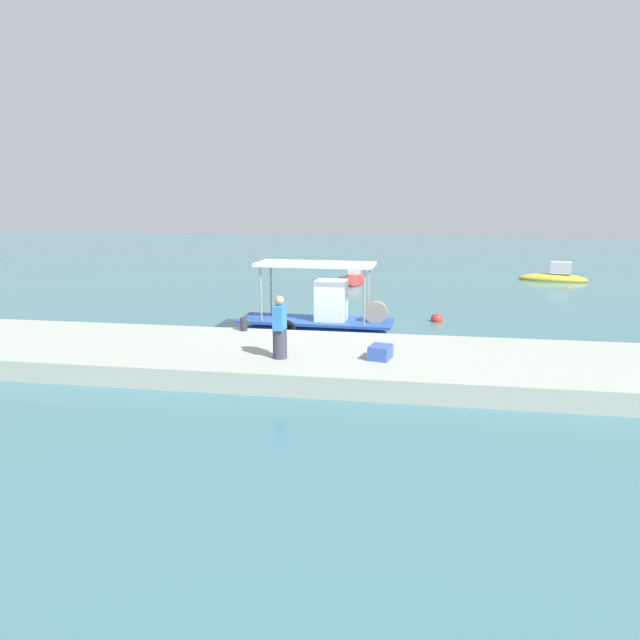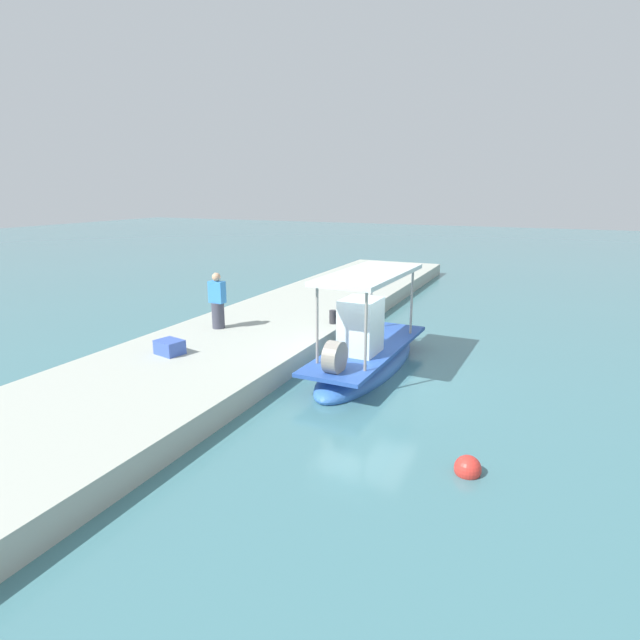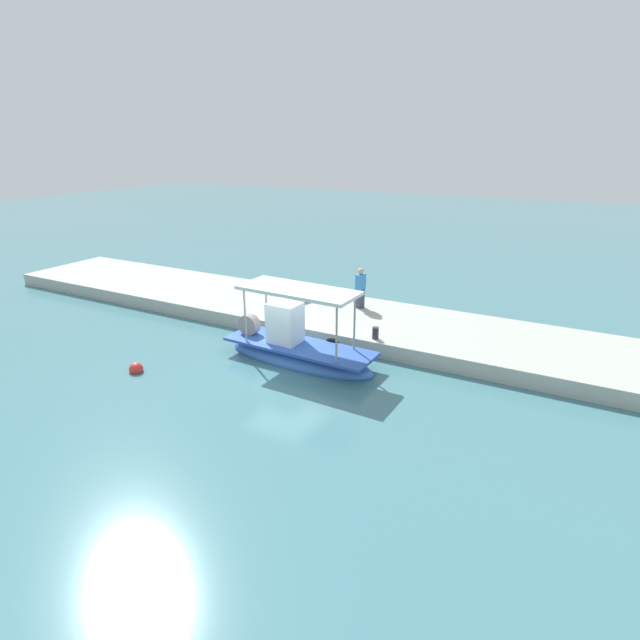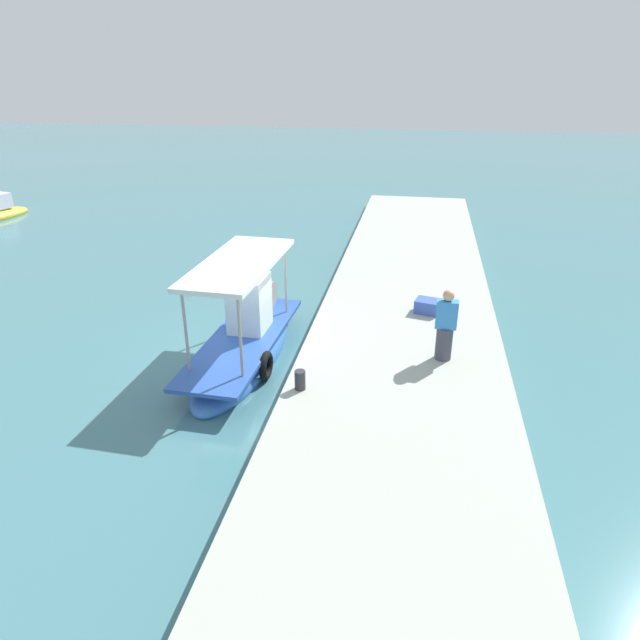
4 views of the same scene
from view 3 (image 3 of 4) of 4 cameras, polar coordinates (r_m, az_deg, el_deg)
ground_plane at (r=18.37m, az=-4.04°, el=-4.51°), size 120.00×120.00×0.00m
dock_quay at (r=21.70m, az=1.90°, el=0.26°), size 36.00×5.03×0.59m
main_fishing_boat at (r=18.09m, az=-2.66°, el=-3.19°), size 5.89×1.91×3.08m
fisherman_near_bollard at (r=21.94m, az=4.61°, el=3.44°), size 0.41×0.52×1.78m
mooring_bollard at (r=18.67m, az=6.32°, el=-1.47°), size 0.24×0.24×0.45m
cargo_crate at (r=23.00m, az=-2.15°, el=2.67°), size 0.70×0.80×0.38m
marker_buoy at (r=18.48m, az=-20.17°, el=-5.27°), size 0.48×0.48×0.48m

